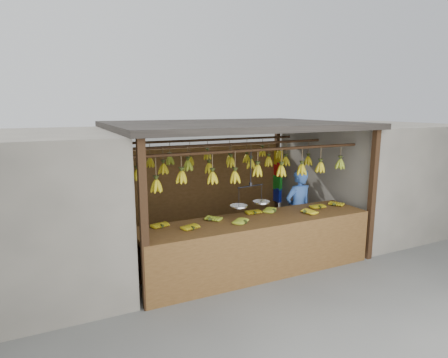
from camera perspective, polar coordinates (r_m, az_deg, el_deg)
ground at (r=7.33m, az=1.03°, el=-10.44°), size 80.00×80.00×0.00m
stall at (r=7.15m, az=-0.10°, el=5.33°), size 4.30×3.30×2.40m
neighbor_left at (r=6.31m, az=-29.72°, el=-4.48°), size 3.00×3.00×2.30m
neighbor_right at (r=9.16m, az=21.66°, el=0.60°), size 3.00×3.00×2.30m
counter at (r=6.03m, az=5.71°, el=-7.99°), size 3.90×0.89×0.96m
hanging_bananas at (r=6.91m, az=1.03°, el=2.18°), size 3.65×2.25×0.40m
balance_scale at (r=6.06m, az=4.03°, el=-3.38°), size 0.73×0.34×0.89m
vendor at (r=7.17m, az=11.20°, el=-4.58°), size 0.59×0.41×1.55m
bag_bundles at (r=9.12m, az=8.19°, el=0.45°), size 0.08×0.26×1.25m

